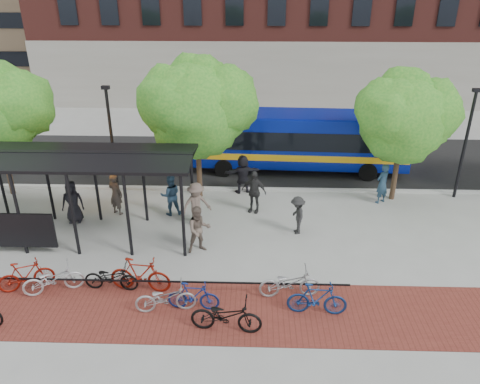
{
  "coord_description": "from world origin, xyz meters",
  "views": [
    {
      "loc": [
        -0.47,
        -16.59,
        9.63
      ],
      "look_at": [
        -1.01,
        0.4,
        1.6
      ],
      "focal_mm": 35.0,
      "sensor_mm": 36.0,
      "label": 1
    }
  ],
  "objects_px": {
    "bike_2": "(53,279)",
    "bike_10": "(290,283)",
    "pedestrian_4": "(254,192)",
    "bike_1": "(26,275)",
    "bike_4": "(111,277)",
    "pedestrian_0": "(73,202)",
    "pedestrian_8": "(199,229)",
    "lamp_post_right": "(466,141)",
    "pedestrian_2": "(171,195)",
    "bike_7": "(193,296)",
    "bus_shelter": "(51,166)",
    "bike_11": "(317,299)",
    "bike_6": "(166,298)",
    "pedestrian_9": "(297,215)",
    "tree_c": "(406,114)",
    "pedestrian_1": "(116,194)",
    "pedestrian_5": "(243,174)",
    "lamp_post_left": "(112,138)",
    "pedestrian_7": "(382,184)",
    "tree_b": "(199,103)",
    "pedestrian_3": "(196,205)",
    "bike_8": "(226,315)",
    "bike_5": "(140,275)",
    "bus": "(295,138)"
  },
  "relations": [
    {
      "from": "bike_2",
      "to": "bike_10",
      "type": "bearing_deg",
      "value": -111.21
    },
    {
      "from": "bike_10",
      "to": "pedestrian_4",
      "type": "relative_size",
      "value": 1.04
    },
    {
      "from": "bike_1",
      "to": "bike_4",
      "type": "relative_size",
      "value": 0.98
    },
    {
      "from": "pedestrian_0",
      "to": "pedestrian_8",
      "type": "bearing_deg",
      "value": -30.18
    },
    {
      "from": "lamp_post_right",
      "to": "pedestrian_2",
      "type": "xyz_separation_m",
      "value": [
        -13.04,
        -2.16,
        -1.84
      ]
    },
    {
      "from": "pedestrian_4",
      "to": "bike_7",
      "type": "bearing_deg",
      "value": -86.72
    },
    {
      "from": "lamp_post_right",
      "to": "pedestrian_0",
      "type": "bearing_deg",
      "value": -170.21
    },
    {
      "from": "bus_shelter",
      "to": "bike_11",
      "type": "height_order",
      "value": "bus_shelter"
    },
    {
      "from": "bike_6",
      "to": "pedestrian_2",
      "type": "relative_size",
      "value": 1.04
    },
    {
      "from": "bike_10",
      "to": "pedestrian_9",
      "type": "relative_size",
      "value": 1.25
    },
    {
      "from": "lamp_post_right",
      "to": "pedestrian_9",
      "type": "relative_size",
      "value": 3.2
    },
    {
      "from": "tree_c",
      "to": "pedestrian_9",
      "type": "height_order",
      "value": "tree_c"
    },
    {
      "from": "bike_10",
      "to": "pedestrian_1",
      "type": "distance_m",
      "value": 9.08
    },
    {
      "from": "pedestrian_0",
      "to": "pedestrian_5",
      "type": "height_order",
      "value": "pedestrian_5"
    },
    {
      "from": "lamp_post_right",
      "to": "lamp_post_left",
      "type": "bearing_deg",
      "value": 180.0
    },
    {
      "from": "pedestrian_7",
      "to": "pedestrian_2",
      "type": "bearing_deg",
      "value": -25.37
    },
    {
      "from": "pedestrian_4",
      "to": "bike_10",
      "type": "bearing_deg",
      "value": -60.03
    },
    {
      "from": "tree_b",
      "to": "pedestrian_4",
      "type": "xyz_separation_m",
      "value": [
        2.45,
        -1.54,
        -3.5
      ]
    },
    {
      "from": "bike_4",
      "to": "bike_7",
      "type": "xyz_separation_m",
      "value": [
        2.85,
        -0.92,
        0.02
      ]
    },
    {
      "from": "bike_6",
      "to": "lamp_post_left",
      "type": "bearing_deg",
      "value": 15.28
    },
    {
      "from": "pedestrian_0",
      "to": "pedestrian_3",
      "type": "relative_size",
      "value": 0.95
    },
    {
      "from": "lamp_post_left",
      "to": "pedestrian_5",
      "type": "distance_m",
      "value": 6.28
    },
    {
      "from": "bike_8",
      "to": "pedestrian_0",
      "type": "distance_m",
      "value": 9.41
    },
    {
      "from": "bike_2",
      "to": "bike_11",
      "type": "distance_m",
      "value": 8.57
    },
    {
      "from": "bus_shelter",
      "to": "pedestrian_3",
      "type": "relative_size",
      "value": 5.47
    },
    {
      "from": "tree_b",
      "to": "bike_11",
      "type": "height_order",
      "value": "tree_b"
    },
    {
      "from": "bus_shelter",
      "to": "bike_2",
      "type": "xyz_separation_m",
      "value": [
        1.13,
        -3.68,
        -2.49
      ]
    },
    {
      "from": "bike_11",
      "to": "pedestrian_8",
      "type": "height_order",
      "value": "pedestrian_8"
    },
    {
      "from": "tree_c",
      "to": "pedestrian_8",
      "type": "distance_m",
      "value": 10.33
    },
    {
      "from": "bike_8",
      "to": "bike_7",
      "type": "bearing_deg",
      "value": 54.14
    },
    {
      "from": "tree_c",
      "to": "pedestrian_4",
      "type": "height_order",
      "value": "tree_c"
    },
    {
      "from": "bike_4",
      "to": "bike_5",
      "type": "bearing_deg",
      "value": -88.51
    },
    {
      "from": "bike_8",
      "to": "pedestrian_5",
      "type": "xyz_separation_m",
      "value": [
        0.23,
        9.63,
        0.39
      ]
    },
    {
      "from": "bus",
      "to": "bike_10",
      "type": "xyz_separation_m",
      "value": [
        -0.94,
        -10.9,
        -1.25
      ]
    },
    {
      "from": "bus_shelter",
      "to": "pedestrian_2",
      "type": "xyz_separation_m",
      "value": [
        4.09,
        1.92,
        -2.09
      ]
    },
    {
      "from": "bike_4",
      "to": "bike_7",
      "type": "distance_m",
      "value": 2.99
    },
    {
      "from": "lamp_post_left",
      "to": "bike_8",
      "type": "distance_m",
      "value": 11.27
    },
    {
      "from": "bike_4",
      "to": "pedestrian_3",
      "type": "distance_m",
      "value": 5.01
    },
    {
      "from": "tree_b",
      "to": "pedestrian_9",
      "type": "relative_size",
      "value": 4.04
    },
    {
      "from": "pedestrian_0",
      "to": "pedestrian_4",
      "type": "distance_m",
      "value": 7.66
    },
    {
      "from": "bike_4",
      "to": "pedestrian_2",
      "type": "relative_size",
      "value": 0.99
    },
    {
      "from": "tree_b",
      "to": "bike_11",
      "type": "relative_size",
      "value": 3.51
    },
    {
      "from": "bike_4",
      "to": "bike_10",
      "type": "height_order",
      "value": "bike_10"
    },
    {
      "from": "pedestrian_2",
      "to": "pedestrian_8",
      "type": "bearing_deg",
      "value": 102.31
    },
    {
      "from": "pedestrian_8",
      "to": "pedestrian_1",
      "type": "bearing_deg",
      "value": 123.01
    },
    {
      "from": "bike_5",
      "to": "pedestrian_0",
      "type": "distance_m",
      "value": 6.06
    },
    {
      "from": "bike_6",
      "to": "pedestrian_2",
      "type": "height_order",
      "value": "pedestrian_2"
    },
    {
      "from": "bus",
      "to": "bike_7",
      "type": "height_order",
      "value": "bus"
    },
    {
      "from": "bike_2",
      "to": "pedestrian_4",
      "type": "xyz_separation_m",
      "value": [
        6.55,
        5.98,
        0.45
      ]
    },
    {
      "from": "bike_5",
      "to": "pedestrian_3",
      "type": "bearing_deg",
      "value": -10.6
    }
  ]
}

